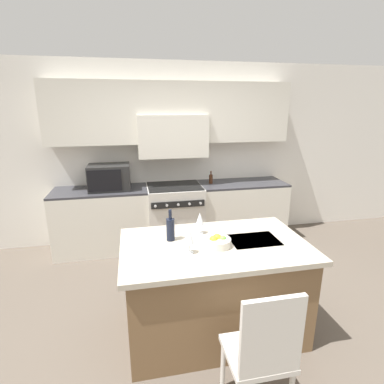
{
  "coord_description": "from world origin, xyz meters",
  "views": [
    {
      "loc": [
        -0.59,
        -2.31,
        2.08
      ],
      "look_at": [
        0.04,
        0.83,
        1.15
      ],
      "focal_mm": 28.0,
      "sensor_mm": 36.0,
      "label": 1
    }
  ],
  "objects_px": {
    "wine_bottle": "(170,229)",
    "oil_bottle_on_counter": "(211,179)",
    "microwave": "(109,177)",
    "wine_glass_near": "(189,237)",
    "fruit_bowl": "(218,242)",
    "wine_glass_far": "(200,219)",
    "island_chair": "(263,351)",
    "range_stove": "(175,215)"
  },
  "relations": [
    {
      "from": "island_chair",
      "to": "wine_glass_near",
      "type": "xyz_separation_m",
      "value": [
        -0.33,
        0.77,
        0.48
      ]
    },
    {
      "from": "microwave",
      "to": "wine_glass_far",
      "type": "relative_size",
      "value": 2.7
    },
    {
      "from": "wine_bottle",
      "to": "wine_glass_near",
      "type": "bearing_deg",
      "value": -66.84
    },
    {
      "from": "range_stove",
      "to": "wine_bottle",
      "type": "distance_m",
      "value": 1.85
    },
    {
      "from": "fruit_bowl",
      "to": "island_chair",
      "type": "bearing_deg",
      "value": -85.57
    },
    {
      "from": "wine_bottle",
      "to": "fruit_bowl",
      "type": "height_order",
      "value": "wine_bottle"
    },
    {
      "from": "island_chair",
      "to": "wine_bottle",
      "type": "bearing_deg",
      "value": 113.4
    },
    {
      "from": "fruit_bowl",
      "to": "microwave",
      "type": "bearing_deg",
      "value": 117.37
    },
    {
      "from": "microwave",
      "to": "fruit_bowl",
      "type": "xyz_separation_m",
      "value": [
        1.02,
        -1.97,
        -0.16
      ]
    },
    {
      "from": "island_chair",
      "to": "wine_glass_near",
      "type": "relative_size",
      "value": 4.84
    },
    {
      "from": "microwave",
      "to": "oil_bottle_on_counter",
      "type": "bearing_deg",
      "value": 1.98
    },
    {
      "from": "range_stove",
      "to": "wine_bottle",
      "type": "xyz_separation_m",
      "value": [
        -0.29,
        -1.75,
        0.54
      ]
    },
    {
      "from": "microwave",
      "to": "wine_bottle",
      "type": "xyz_separation_m",
      "value": [
        0.63,
        -1.77,
        -0.1
      ]
    },
    {
      "from": "fruit_bowl",
      "to": "wine_glass_near",
      "type": "bearing_deg",
      "value": -163.95
    },
    {
      "from": "wine_bottle",
      "to": "oil_bottle_on_counter",
      "type": "relative_size",
      "value": 1.53
    },
    {
      "from": "wine_bottle",
      "to": "wine_glass_far",
      "type": "bearing_deg",
      "value": 17.34
    },
    {
      "from": "microwave",
      "to": "island_chair",
      "type": "xyz_separation_m",
      "value": [
        1.08,
        -2.81,
        -0.54
      ]
    },
    {
      "from": "wine_glass_near",
      "to": "oil_bottle_on_counter",
      "type": "distance_m",
      "value": 2.22
    },
    {
      "from": "wine_glass_far",
      "to": "oil_bottle_on_counter",
      "type": "distance_m",
      "value": 1.82
    },
    {
      "from": "microwave",
      "to": "wine_glass_far",
      "type": "xyz_separation_m",
      "value": [
        0.92,
        -1.67,
        -0.06
      ]
    },
    {
      "from": "fruit_bowl",
      "to": "oil_bottle_on_counter",
      "type": "bearing_deg",
      "value": 76.8
    },
    {
      "from": "range_stove",
      "to": "wine_bottle",
      "type": "relative_size",
      "value": 3.2
    },
    {
      "from": "microwave",
      "to": "wine_glass_far",
      "type": "distance_m",
      "value": 1.91
    },
    {
      "from": "wine_bottle",
      "to": "oil_bottle_on_counter",
      "type": "distance_m",
      "value": 2.01
    },
    {
      "from": "wine_glass_far",
      "to": "range_stove",
      "type": "bearing_deg",
      "value": 90.19
    },
    {
      "from": "wine_glass_far",
      "to": "microwave",
      "type": "bearing_deg",
      "value": 118.91
    },
    {
      "from": "wine_glass_far",
      "to": "wine_bottle",
      "type": "bearing_deg",
      "value": -162.66
    },
    {
      "from": "island_chair",
      "to": "wine_glass_far",
      "type": "relative_size",
      "value": 4.84
    },
    {
      "from": "island_chair",
      "to": "wine_glass_far",
      "type": "xyz_separation_m",
      "value": [
        -0.16,
        1.14,
        0.48
      ]
    },
    {
      "from": "fruit_bowl",
      "to": "wine_glass_far",
      "type": "bearing_deg",
      "value": 107.79
    },
    {
      "from": "wine_glass_near",
      "to": "fruit_bowl",
      "type": "bearing_deg",
      "value": 16.05
    },
    {
      "from": "range_stove",
      "to": "wine_glass_near",
      "type": "xyz_separation_m",
      "value": [
        -0.17,
        -2.03,
        0.57
      ]
    },
    {
      "from": "oil_bottle_on_counter",
      "to": "wine_glass_far",
      "type": "bearing_deg",
      "value": -108.21
    },
    {
      "from": "wine_bottle",
      "to": "wine_glass_far",
      "type": "xyz_separation_m",
      "value": [
        0.29,
        0.09,
        0.03
      ]
    },
    {
      "from": "range_stove",
      "to": "oil_bottle_on_counter",
      "type": "distance_m",
      "value": 0.78
    },
    {
      "from": "microwave",
      "to": "range_stove",
      "type": "bearing_deg",
      "value": -1.16
    },
    {
      "from": "wine_glass_far",
      "to": "oil_bottle_on_counter",
      "type": "relative_size",
      "value": 1.1
    },
    {
      "from": "microwave",
      "to": "fruit_bowl",
      "type": "bearing_deg",
      "value": -62.63
    },
    {
      "from": "wine_glass_near",
      "to": "fruit_bowl",
      "type": "relative_size",
      "value": 0.95
    },
    {
      "from": "island_chair",
      "to": "oil_bottle_on_counter",
      "type": "height_order",
      "value": "oil_bottle_on_counter"
    },
    {
      "from": "fruit_bowl",
      "to": "oil_bottle_on_counter",
      "type": "xyz_separation_m",
      "value": [
        0.47,
        2.02,
        0.06
      ]
    },
    {
      "from": "microwave",
      "to": "oil_bottle_on_counter",
      "type": "distance_m",
      "value": 1.5
    }
  ]
}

